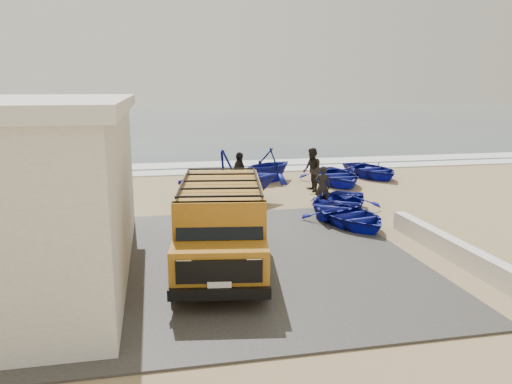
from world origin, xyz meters
TOP-DOWN VIEW (x-y plane):
  - ground at (0.00, 0.00)m, footprint 160.00×160.00m
  - slab at (-2.00, -2.00)m, footprint 12.00×10.00m
  - ocean at (0.00, 56.00)m, footprint 180.00×88.00m
  - surf_line at (0.00, 12.00)m, footprint 180.00×1.60m
  - surf_wash at (0.00, 14.50)m, footprint 180.00×2.20m
  - parapet at (5.00, -3.00)m, footprint 0.35×6.00m
  - van at (-1.18, -2.47)m, footprint 2.81×5.51m
  - boat_near_left at (3.51, 0.54)m, footprint 3.03×3.80m
  - boat_near_right at (3.64, 2.03)m, footprint 4.42×4.71m
  - boat_mid_left at (0.08, 4.34)m, footprint 4.76×4.33m
  - boat_mid_right at (5.63, 7.45)m, footprint 2.86×3.98m
  - boat_far_left at (2.59, 8.66)m, footprint 4.09×4.00m
  - boat_far_right at (7.99, 8.78)m, footprint 3.34×4.21m
  - fisherman_front at (3.43, 3.08)m, footprint 0.67×0.53m
  - fisherman_middle at (4.00, 6.13)m, footprint 0.74×0.94m
  - fisherman_back at (0.67, 5.58)m, footprint 1.03×1.17m

SIDE VIEW (x-z plane):
  - ground at x=0.00m, z-range 0.00..0.00m
  - ocean at x=0.00m, z-range 0.00..0.01m
  - surf_wash at x=0.00m, z-range 0.00..0.04m
  - slab at x=-2.00m, z-range 0.00..0.05m
  - surf_line at x=0.00m, z-range 0.00..0.06m
  - parapet at x=5.00m, z-range 0.00..0.55m
  - boat_near_left at x=3.51m, z-range 0.00..0.71m
  - boat_far_right at x=7.99m, z-range 0.00..0.78m
  - boat_near_right at x=3.64m, z-range 0.00..0.79m
  - boat_mid_right at x=5.63m, z-range 0.00..0.82m
  - fisherman_front at x=3.43m, z-range 0.00..1.63m
  - boat_far_left at x=2.59m, z-range 0.00..1.64m
  - fisherman_back at x=0.67m, z-range 0.00..1.90m
  - fisherman_middle at x=4.00m, z-range 0.00..1.92m
  - boat_mid_left at x=0.08m, z-range 0.00..2.16m
  - van at x=-1.18m, z-range 0.08..2.34m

